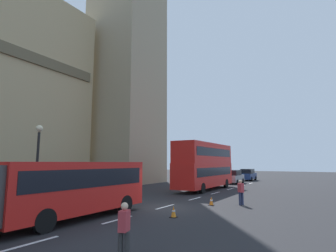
% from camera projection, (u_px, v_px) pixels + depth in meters
% --- Properties ---
extents(ground_plane, '(160.00, 160.00, 0.00)m').
position_uv_depth(ground_plane, '(163.00, 208.00, 16.97)').
color(ground_plane, '#262628').
extents(lane_centre_marking, '(39.00, 0.16, 0.01)m').
position_uv_depth(lane_centre_marking, '(195.00, 199.00, 21.14)').
color(lane_centre_marking, silver).
rests_on(lane_centre_marking, ground_plane).
extents(double_decker_bus, '(10.66, 2.54, 4.90)m').
position_uv_depth(double_decker_bus, '(205.00, 164.00, 28.38)').
color(double_decker_bus, red).
rests_on(double_decker_bus, ground_plane).
extents(sedan_lead, '(4.40, 1.86, 1.85)m').
position_uv_depth(sedan_lead, '(234.00, 177.00, 36.62)').
color(sedan_lead, gray).
rests_on(sedan_lead, ground_plane).
extents(sedan_trailing, '(4.40, 1.86, 1.85)m').
position_uv_depth(sedan_trailing, '(248.00, 175.00, 42.67)').
color(sedan_trailing, navy).
rests_on(sedan_trailing, ground_plane).
extents(traffic_cone_west, '(0.36, 0.36, 0.58)m').
position_uv_depth(traffic_cone_west, '(174.00, 212.00, 13.94)').
color(traffic_cone_west, black).
rests_on(traffic_cone_west, ground_plane).
extents(traffic_cone_middle, '(0.36, 0.36, 0.58)m').
position_uv_depth(traffic_cone_middle, '(211.00, 201.00, 17.88)').
color(traffic_cone_middle, black).
rests_on(traffic_cone_middle, ground_plane).
extents(street_lamp, '(0.44, 0.44, 5.27)m').
position_uv_depth(street_lamp, '(37.00, 160.00, 16.73)').
color(street_lamp, black).
rests_on(street_lamp, ground_plane).
extents(pedestrian_near_cones, '(0.46, 0.35, 1.69)m').
position_uv_depth(pedestrian_near_cones, '(124.00, 229.00, 7.78)').
color(pedestrian_near_cones, '#333333').
rests_on(pedestrian_near_cones, ground_plane).
extents(pedestrian_by_kerb, '(0.43, 0.46, 1.69)m').
position_uv_depth(pedestrian_by_kerb, '(241.00, 191.00, 18.00)').
color(pedestrian_by_kerb, '#262D4C').
rests_on(pedestrian_by_kerb, ground_plane).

